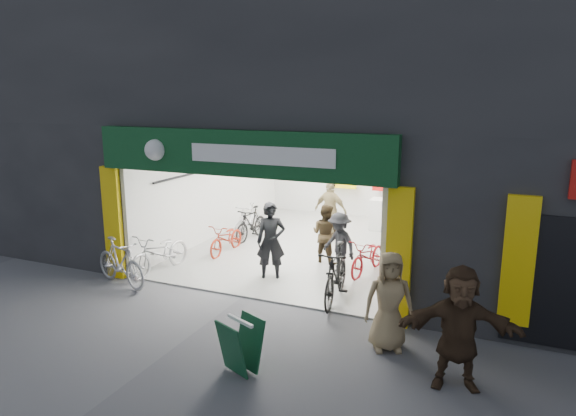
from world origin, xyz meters
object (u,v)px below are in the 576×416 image
Objects in this scene: pedestrian_near at (389,301)px; sandwich_board at (241,344)px; parked_bike at (120,262)px; bike_right_front at (336,274)px; bike_left_front at (160,253)px.

pedestrian_near is 1.99× the size of sandwich_board.
parked_bike reaches higher than sandwich_board.
bike_right_front is 2.14m from pedestrian_near.
pedestrian_near reaches higher than sandwich_board.
bike_left_front is 5.07m from sandwich_board.
pedestrian_near is at bearing -53.73° from bike_right_front.
bike_right_front reaches higher than parked_bike.
sandwich_board is at bearing -100.03° from parked_bike.
sandwich_board is (-0.46, -3.22, -0.12)m from bike_right_front.
sandwich_board is (4.21, -2.20, -0.07)m from parked_bike.
bike_left_front is 1.06m from parked_bike.
parked_bike is 2.10× the size of sandwich_board.
sandwich_board is (3.91, -3.22, -0.03)m from bike_left_front.
parked_bike is (-4.68, -1.02, -0.05)m from bike_right_front.
bike_left_front is 1.12× the size of pedestrian_near.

